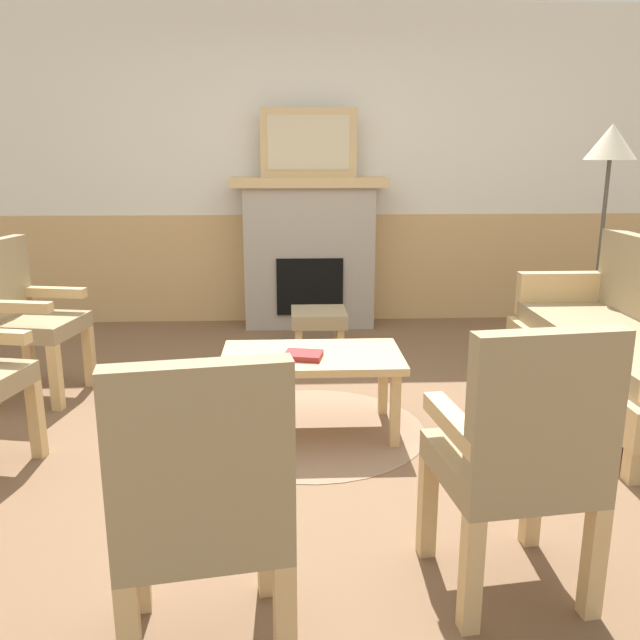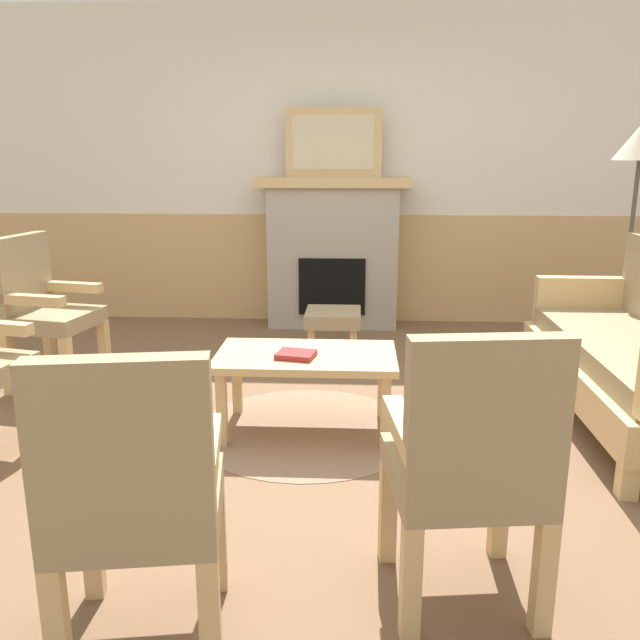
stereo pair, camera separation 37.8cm
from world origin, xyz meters
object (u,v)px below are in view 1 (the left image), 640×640
at_px(fireplace, 309,251).
at_px(armchair_front_left, 521,451).
at_px(couch, 626,347).
at_px(book_on_table, 303,355).
at_px(framed_picture, 309,143).
at_px(armchair_front_center, 202,499).
at_px(coffee_table, 312,363).
at_px(floor_lamp_by_couch, 610,157).
at_px(footstool, 319,320).
at_px(armchair_near_fireplace, 25,312).

bearing_deg(fireplace, armchair_front_left, -81.20).
relative_size(couch, book_on_table, 9.38).
bearing_deg(armchair_front_left, framed_picture, 98.80).
xyz_separation_m(fireplace, armchair_front_center, (-0.43, -3.97, -0.11)).
distance_m(coffee_table, floor_lamp_by_couch, 2.78).
xyz_separation_m(framed_picture, armchair_front_left, (0.58, -3.72, -1.02)).
relative_size(framed_picture, book_on_table, 4.17).
height_order(footstool, armchair_front_center, armchair_front_center).
height_order(footstool, floor_lamp_by_couch, floor_lamp_by_couch).
bearing_deg(armchair_near_fireplace, book_on_table, -22.75).
relative_size(fireplace, floor_lamp_by_couch, 0.77).
bearing_deg(armchair_near_fireplace, coffee_table, -19.97).
bearing_deg(floor_lamp_by_couch, armchair_near_fireplace, -169.28).
height_order(fireplace, armchair_front_center, fireplace).
xyz_separation_m(armchair_near_fireplace, floor_lamp_by_couch, (3.91, 0.74, 0.91)).
distance_m(armchair_near_fireplace, floor_lamp_by_couch, 4.08).
bearing_deg(fireplace, coffee_table, -91.45).
relative_size(coffee_table, floor_lamp_by_couch, 0.57).
xyz_separation_m(coffee_table, floor_lamp_by_couch, (2.18, 1.37, 1.06)).
height_order(fireplace, book_on_table, fireplace).
height_order(fireplace, armchair_near_fireplace, fireplace).
relative_size(armchair_near_fireplace, armchair_front_left, 1.00).
bearing_deg(book_on_table, armchair_front_left, -63.20).
height_order(framed_picture, footstool, framed_picture).
distance_m(footstool, floor_lamp_by_couch, 2.38).
bearing_deg(footstool, armchair_front_left, -78.95).
distance_m(book_on_table, armchair_front_center, 1.64).
relative_size(couch, armchair_front_left, 1.84).
bearing_deg(book_on_table, floor_lamp_by_couch, 33.04).
bearing_deg(armchair_front_left, armchair_near_fireplace, 139.01).
xyz_separation_m(coffee_table, armchair_near_fireplace, (-1.73, 0.63, 0.15)).
xyz_separation_m(fireplace, footstool, (0.04, -0.97, -0.37)).
height_order(book_on_table, armchair_front_center, armchair_front_center).
bearing_deg(coffee_table, footstool, 85.79).
bearing_deg(book_on_table, couch, 7.98).
relative_size(framed_picture, couch, 0.44).
bearing_deg(floor_lamp_by_couch, book_on_table, -146.96).
height_order(framed_picture, floor_lamp_by_couch, framed_picture).
bearing_deg(footstool, framed_picture, 92.32).
relative_size(armchair_near_fireplace, floor_lamp_by_couch, 0.58).
distance_m(couch, armchair_front_left, 2.00).
height_order(coffee_table, armchair_front_center, armchair_front_center).
bearing_deg(armchair_front_center, floor_lamp_by_couch, 50.19).
distance_m(fireplace, armchair_near_fireplace, 2.45).
height_order(book_on_table, floor_lamp_by_couch, floor_lamp_by_couch).
height_order(armchair_front_left, armchair_front_center, same).
bearing_deg(coffee_table, floor_lamp_by_couch, 32.17).
distance_m(book_on_table, floor_lamp_by_couch, 2.83).
relative_size(framed_picture, coffee_table, 0.83).
bearing_deg(coffee_table, framed_picture, 88.55).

